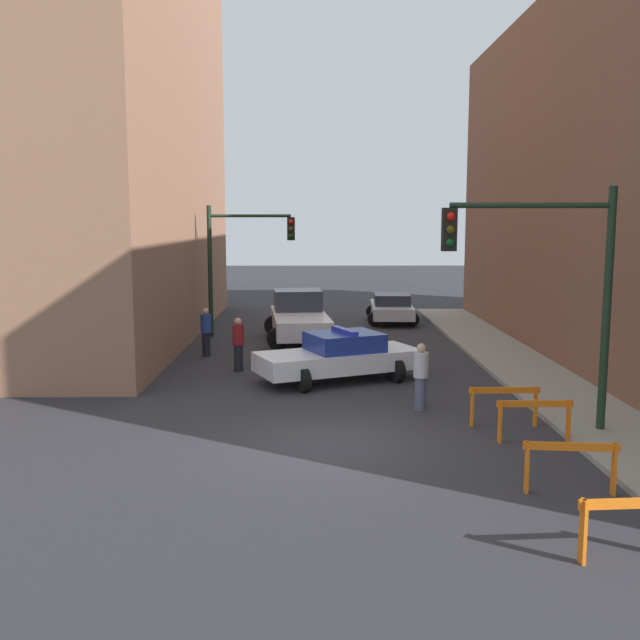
# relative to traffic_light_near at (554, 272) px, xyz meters

# --- Properties ---
(ground_plane) EXTENTS (120.00, 120.00, 0.00)m
(ground_plane) POSITION_rel_traffic_light_near_xyz_m (-4.73, -0.62, -3.53)
(ground_plane) COLOR #2D2D33
(sidewalk_right) EXTENTS (2.40, 44.00, 0.12)m
(sidewalk_right) POSITION_rel_traffic_light_near_xyz_m (1.47, -0.62, -3.47)
(sidewalk_right) COLOR gray
(sidewalk_right) RESTS_ON ground_plane
(building_corner_left) EXTENTS (14.00, 20.00, 17.13)m
(building_corner_left) POSITION_rel_traffic_light_near_xyz_m (-16.73, 13.38, 5.04)
(building_corner_left) COLOR #93664C
(building_corner_left) RESTS_ON ground_plane
(traffic_light_near) EXTENTS (3.64, 0.35, 5.20)m
(traffic_light_near) POSITION_rel_traffic_light_near_xyz_m (0.00, 0.00, 0.00)
(traffic_light_near) COLOR black
(traffic_light_near) RESTS_ON sidewalk_right
(traffic_light_far) EXTENTS (3.44, 0.35, 5.20)m
(traffic_light_far) POSITION_rel_traffic_light_near_xyz_m (-8.03, 13.15, -0.13)
(traffic_light_far) COLOR black
(traffic_light_far) RESTS_ON ground_plane
(police_car) EXTENTS (5.05, 3.57, 1.52)m
(police_car) POSITION_rel_traffic_light_near_xyz_m (-4.30, 5.28, -2.81)
(police_car) COLOR white
(police_car) RESTS_ON ground_plane
(white_truck) EXTENTS (2.97, 5.56, 1.90)m
(white_truck) POSITION_rel_traffic_light_near_xyz_m (-5.61, 12.30, -2.62)
(white_truck) COLOR silver
(white_truck) RESTS_ON ground_plane
(parked_car_near) EXTENTS (2.42, 4.39, 1.31)m
(parked_car_near) POSITION_rel_traffic_light_near_xyz_m (-1.47, 17.34, -2.86)
(parked_car_near) COLOR silver
(parked_car_near) RESTS_ON ground_plane
(pedestrian_crossing) EXTENTS (0.40, 0.40, 1.66)m
(pedestrian_crossing) POSITION_rel_traffic_light_near_xyz_m (-7.38, 6.69, -2.67)
(pedestrian_crossing) COLOR black
(pedestrian_crossing) RESTS_ON ground_plane
(pedestrian_corner) EXTENTS (0.50, 0.50, 1.66)m
(pedestrian_corner) POSITION_rel_traffic_light_near_xyz_m (-8.73, 9.11, -2.67)
(pedestrian_corner) COLOR black
(pedestrian_corner) RESTS_ON ground_plane
(pedestrian_sidewalk) EXTENTS (0.50, 0.50, 1.66)m
(pedestrian_sidewalk) POSITION_rel_traffic_light_near_xyz_m (-2.45, 2.02, -2.67)
(pedestrian_sidewalk) COLOR #474C66
(pedestrian_sidewalk) RESTS_ON ground_plane
(barrier_front) EXTENTS (1.60, 0.26, 0.90)m
(barrier_front) POSITION_rel_traffic_light_near_xyz_m (-0.73, -5.84, -2.91)
(barrier_front) COLOR orange
(barrier_front) RESTS_ON ground_plane
(barrier_mid) EXTENTS (1.60, 0.29, 0.90)m
(barrier_mid) POSITION_rel_traffic_light_near_xyz_m (-0.73, -3.42, -2.91)
(barrier_mid) COLOR orange
(barrier_mid) RESTS_ON ground_plane
(barrier_back) EXTENTS (1.60, 0.18, 0.90)m
(barrier_back) POSITION_rel_traffic_light_near_xyz_m (-0.46, -0.57, -2.91)
(barrier_back) COLOR orange
(barrier_back) RESTS_ON ground_plane
(barrier_corner) EXTENTS (1.60, 0.18, 0.90)m
(barrier_corner) POSITION_rel_traffic_light_near_xyz_m (-0.78, 0.62, -2.91)
(barrier_corner) COLOR orange
(barrier_corner) RESTS_ON ground_plane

